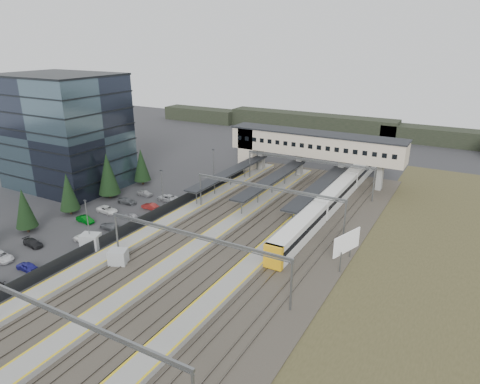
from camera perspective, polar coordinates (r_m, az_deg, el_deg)
The scene contains 16 objects.
ground at distance 71.95m, azimuth -10.20°, elevation -6.21°, with size 220.00×220.00×0.00m, color #2B2B2D.
office_building at distance 101.11m, azimuth -22.38°, elevation 7.51°, with size 24.30×18.30×24.30m.
conifer_row at distance 82.90m, azimuth -24.01°, elevation -0.50°, with size 4.42×49.82×9.50m.
car_park at distance 76.76m, azimuth -20.89°, elevation -5.06°, with size 10.65×44.70×1.28m.
lampposts at distance 76.08m, azimuth -14.49°, elevation -1.51°, with size 0.50×53.25×8.07m.
fence at distance 78.89m, azimuth -11.63°, elevation -3.11°, with size 0.08×90.00×2.00m.
relay_cabin_near at distance 71.45m, azimuth -19.27°, elevation -6.20°, with size 3.44×2.99×2.40m.
relay_cabin_far at distance 65.34m, azimuth -15.93°, elevation -8.38°, with size 3.19×2.98×2.33m.
rail_corridor at distance 70.54m, azimuth -1.69°, elevation -6.17°, with size 34.00×90.00×0.92m.
canopies at distance 88.28m, azimuth 4.33°, elevation 1.77°, with size 23.10×30.00×3.28m.
footbridge at distance 100.27m, azimuth 8.43°, elevation 6.20°, with size 40.40×6.40×11.20m.
gantries at distance 65.38m, azimuth -0.64°, elevation -2.85°, with size 28.40×62.28×7.17m.
train at distance 86.38m, azimuth 12.69°, elevation -0.41°, with size 2.84×59.38×3.58m.
billboard at distance 63.49m, azimuth 14.04°, elevation -6.68°, with size 2.11×5.83×5.20m.
scrub_east at distance 62.63m, azimuth 28.36°, elevation -12.69°, with size 34.00×120.00×0.06m.
treeline_far at distance 145.47m, azimuth 21.67°, elevation 7.24°, with size 170.00×19.00×7.00m.
Camera 1 is at (42.17, -49.23, 31.22)m, focal length 32.00 mm.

